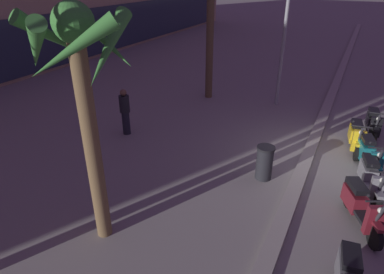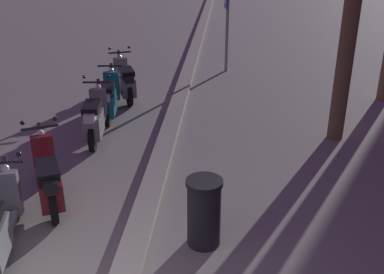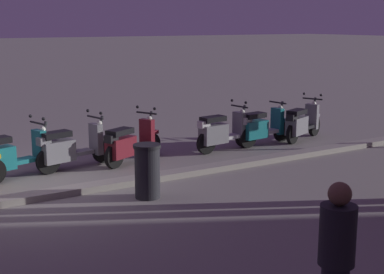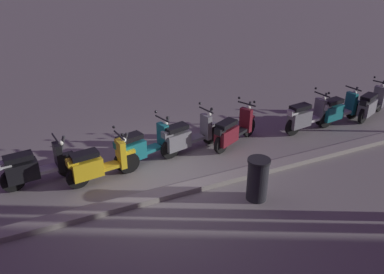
% 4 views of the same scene
% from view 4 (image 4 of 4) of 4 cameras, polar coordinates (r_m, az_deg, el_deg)
% --- Properties ---
extents(ground_plane, '(200.00, 200.00, 0.00)m').
position_cam_4_polar(ground_plane, '(9.13, -4.38, -6.68)').
color(ground_plane, gray).
extents(curb_strip, '(60.00, 0.36, 0.12)m').
position_cam_4_polar(curb_strip, '(8.71, -3.25, -7.92)').
color(curb_strip, gray).
rests_on(curb_strip, ground).
extents(scooter_grey_mid_centre, '(1.71, 0.87, 1.17)m').
position_cam_4_polar(scooter_grey_mid_centre, '(13.46, 24.22, 4.27)').
color(scooter_grey_mid_centre, black).
rests_on(scooter_grey_mid_centre, ground).
extents(scooter_teal_lead_nearest, '(1.73, 0.59, 1.04)m').
position_cam_4_polar(scooter_teal_lead_nearest, '(12.65, 20.15, 3.67)').
color(scooter_teal_lead_nearest, black).
rests_on(scooter_teal_lead_nearest, ground).
extents(scooter_grey_last_in_row, '(1.73, 0.58, 1.17)m').
position_cam_4_polar(scooter_grey_last_in_row, '(11.84, 15.97, 2.84)').
color(scooter_grey_last_in_row, black).
rests_on(scooter_grey_last_in_row, ground).
extents(scooter_maroon_second_in_line, '(1.69, 0.94, 1.17)m').
position_cam_4_polar(scooter_maroon_second_in_line, '(10.61, 5.87, 0.91)').
color(scooter_maroon_second_in_line, black).
rests_on(scooter_maroon_second_in_line, ground).
extents(scooter_grey_far_back, '(1.84, 0.72, 1.17)m').
position_cam_4_polar(scooter_grey_far_back, '(10.22, -0.80, 0.10)').
color(scooter_grey_far_back, black).
rests_on(scooter_grey_far_back, ground).
extents(scooter_teal_mid_rear, '(1.82, 0.77, 1.17)m').
position_cam_4_polar(scooter_teal_mid_rear, '(9.76, -7.23, -1.39)').
color(scooter_teal_mid_rear, black).
rests_on(scooter_teal_mid_rear, ground).
extents(scooter_yellow_mid_front, '(1.74, 0.60, 1.17)m').
position_cam_4_polar(scooter_yellow_mid_front, '(9.21, -13.31, -3.79)').
color(scooter_yellow_mid_front, black).
rests_on(scooter_yellow_mid_front, ground).
extents(scooter_black_tail_end, '(1.73, 0.58, 1.04)m').
position_cam_4_polar(scooter_black_tail_end, '(9.51, -21.70, -4.04)').
color(scooter_black_tail_end, black).
rests_on(scooter_black_tail_end, ground).
extents(litter_bin, '(0.48, 0.48, 0.95)m').
position_cam_4_polar(litter_bin, '(8.47, 9.37, -5.94)').
color(litter_bin, '#232328').
rests_on(litter_bin, ground).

